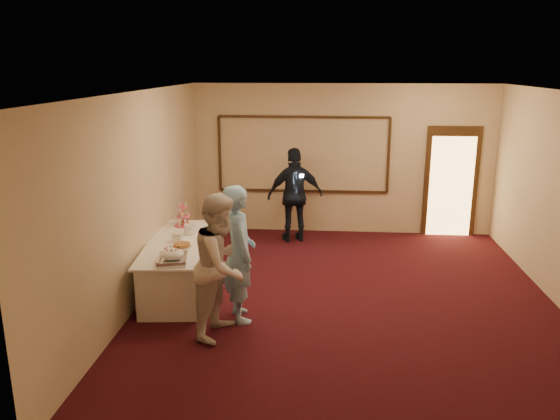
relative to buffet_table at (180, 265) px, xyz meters
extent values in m
plane|color=black|center=(2.54, -0.26, -0.39)|extent=(7.00, 7.00, 0.00)
cube|color=beige|center=(2.54, 3.24, 1.11)|extent=(6.00, 0.04, 3.00)
cube|color=beige|center=(2.54, -3.76, 1.11)|extent=(6.00, 0.04, 3.00)
cube|color=beige|center=(-0.46, -0.26, 1.11)|extent=(0.04, 7.00, 3.00)
cube|color=white|center=(2.54, -0.26, 2.61)|extent=(6.00, 7.00, 0.04)
cube|color=#362310|center=(1.74, 3.21, 0.46)|extent=(3.40, 0.04, 0.05)
cube|color=#362310|center=(1.74, 3.21, 1.96)|extent=(3.40, 0.04, 0.05)
cube|color=#362310|center=(0.04, 3.21, 1.21)|extent=(0.05, 0.04, 1.50)
cube|color=#362310|center=(3.44, 3.21, 1.21)|extent=(0.05, 0.04, 1.50)
cube|color=#362310|center=(4.69, 3.20, 0.71)|extent=(1.05, 0.06, 2.20)
cube|color=#FFBF66|center=(4.69, 3.17, 0.61)|extent=(0.85, 0.02, 2.00)
cube|color=white|center=(0.00, 0.00, -0.02)|extent=(1.01, 2.30, 0.74)
cube|color=white|center=(0.00, 0.00, 0.37)|extent=(1.12, 2.43, 0.03)
cube|color=#AFB2B6|center=(0.15, -0.86, 0.40)|extent=(0.46, 0.54, 0.04)
ellipsoid|color=white|center=(0.15, -0.86, 0.49)|extent=(0.31, 0.31, 0.14)
cube|color=silver|center=(0.25, -0.71, 0.43)|extent=(0.22, 0.29, 0.01)
cylinder|color=#D5426F|center=(-0.13, 0.83, 0.58)|extent=(0.02, 0.02, 0.40)
cylinder|color=#D5426F|center=(-0.13, 0.83, 0.39)|extent=(0.30, 0.30, 0.01)
cylinder|color=#D5426F|center=(-0.13, 0.83, 0.55)|extent=(0.23, 0.23, 0.01)
cylinder|color=#D5426F|center=(-0.13, 0.83, 0.71)|extent=(0.16, 0.16, 0.01)
cylinder|color=white|center=(-0.01, -0.02, 0.45)|extent=(0.16, 0.16, 0.14)
cylinder|color=white|center=(-0.01, -0.02, 0.52)|extent=(0.17, 0.17, 0.01)
cylinder|color=white|center=(0.08, 0.37, 0.46)|extent=(0.18, 0.18, 0.15)
cylinder|color=white|center=(0.08, 0.37, 0.53)|extent=(0.19, 0.19, 0.01)
cylinder|color=white|center=(0.12, -0.25, 0.39)|extent=(0.29, 0.29, 0.01)
cylinder|color=brown|center=(0.12, -0.25, 0.42)|extent=(0.24, 0.24, 0.05)
imported|color=#92CEF6|center=(1.06, -0.90, 0.54)|extent=(0.66, 0.79, 1.86)
imported|color=silver|center=(0.91, -1.32, 0.53)|extent=(0.91, 1.05, 1.85)
imported|color=black|center=(1.62, 2.56, 0.53)|extent=(1.15, 0.72, 1.83)
cube|color=white|center=(1.75, 2.42, 0.94)|extent=(0.07, 0.05, 0.05)
camera|label=1|loc=(2.16, -7.66, 2.96)|focal=35.00mm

